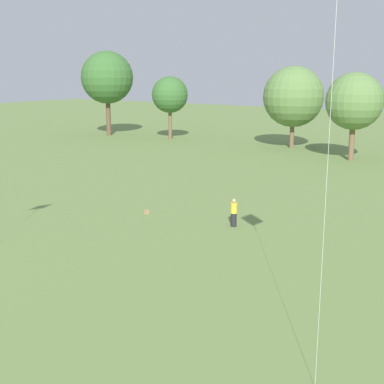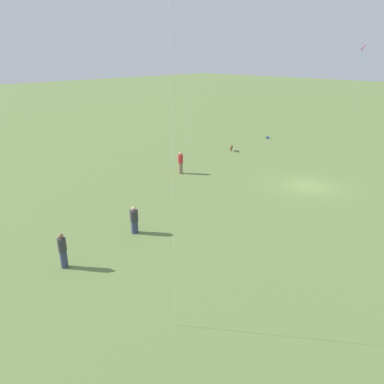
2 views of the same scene
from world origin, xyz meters
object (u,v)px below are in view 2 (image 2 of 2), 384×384
at_px(picnic_bag_0, 268,138).
at_px(dog_1, 231,147).
at_px(person_1, 181,163).
at_px(kite_1, 363,51).
at_px(person_0, 134,220).
at_px(person_2, 63,251).

bearing_deg(picnic_bag_0, dog_1, 4.69).
distance_m(person_1, dog_1, 9.37).
bearing_deg(picnic_bag_0, kite_1, 163.13).
bearing_deg(person_0, person_2, -34.59).
distance_m(person_0, person_1, 11.63).
relative_size(person_2, picnic_bag_0, 4.19).
bearing_deg(person_0, kite_1, 145.02).
distance_m(kite_1, picnic_bag_0, 17.95).
height_order(person_0, dog_1, person_0).
bearing_deg(dog_1, kite_1, -136.86).
bearing_deg(person_2, person_1, 168.45).
xyz_separation_m(person_0, picnic_bag_0, (-26.94, -8.62, -0.67)).
xyz_separation_m(person_1, picnic_bag_0, (-17.14, -2.38, -0.83)).
relative_size(person_1, picnic_bag_0, 4.44).
xyz_separation_m(dog_1, picnic_bag_0, (-7.94, -0.65, -0.29)).
bearing_deg(kite_1, person_1, 28.10).
bearing_deg(person_2, dog_1, 163.17).
bearing_deg(person_1, person_0, -120.29).
bearing_deg(person_0, person_1, 171.59).
relative_size(person_2, kite_1, 0.17).
height_order(person_2, picnic_bag_0, person_2).
height_order(person_0, picnic_bag_0, person_0).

